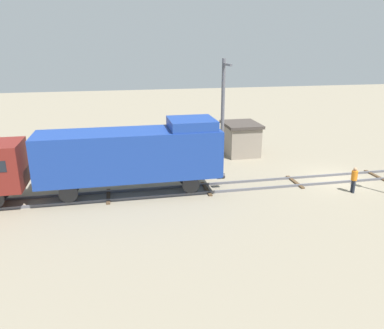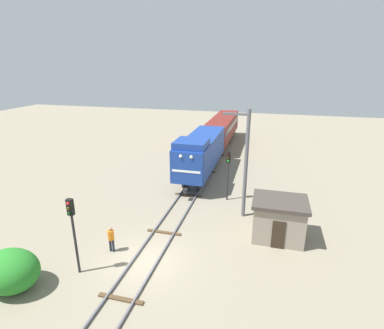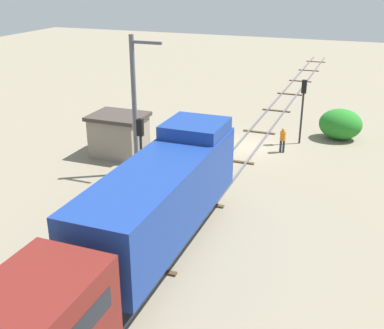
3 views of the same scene
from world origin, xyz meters
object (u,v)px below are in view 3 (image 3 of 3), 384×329
(locomotive, at_px, (164,192))
(relay_hut, at_px, (119,134))
(catenary_mast, at_px, (135,103))
(traffic_signal_near, at_px, (303,100))
(worker_near_track, at_px, (283,138))
(traffic_signal_mid, at_px, (141,143))

(locomotive, bearing_deg, relay_hut, -51.77)
(catenary_mast, relative_size, relay_hut, 2.33)
(locomotive, relative_size, relay_hut, 3.31)
(locomotive, relative_size, traffic_signal_near, 2.58)
(relay_hut, bearing_deg, traffic_signal_near, -148.79)
(worker_near_track, bearing_deg, locomotive, -4.14)
(traffic_signal_near, height_order, traffic_signal_mid, traffic_signal_near)
(traffic_signal_near, distance_m, relay_hut, 12.63)
(catenary_mast, bearing_deg, traffic_signal_near, -132.45)
(traffic_signal_mid, relative_size, catenary_mast, 0.52)
(catenary_mast, bearing_deg, relay_hut, -43.32)
(locomotive, distance_m, catenary_mast, 8.79)
(relay_hut, bearing_deg, traffic_signal_mid, 129.91)
(locomotive, relative_size, traffic_signal_mid, 2.72)
(locomotive, height_order, catenary_mast, catenary_mast)
(traffic_signal_mid, bearing_deg, relay_hut, -50.09)
(traffic_signal_mid, bearing_deg, worker_near_track, -122.38)
(traffic_signal_mid, distance_m, relay_hut, 6.58)
(catenary_mast, distance_m, relay_hut, 4.58)
(locomotive, bearing_deg, traffic_signal_near, -101.31)
(traffic_signal_mid, relative_size, relay_hut, 1.22)
(relay_hut, bearing_deg, catenary_mast, 136.68)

